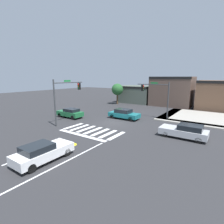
{
  "coord_description": "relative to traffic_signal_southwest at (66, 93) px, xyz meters",
  "views": [
    {
      "loc": [
        12.91,
        -19.38,
        6.24
      ],
      "look_at": [
        0.29,
        -0.98,
        1.67
      ],
      "focal_mm": 27.74,
      "sensor_mm": 36.0,
      "label": 1
    }
  ],
  "objects": [
    {
      "name": "ground_plane",
      "position": [
        5.11,
        3.9,
        -4.08
      ],
      "size": [
        120.0,
        120.0,
        0.0
      ],
      "primitive_type": "plane",
      "color": "#2B2B2D"
    },
    {
      "name": "crosswalk_near",
      "position": [
        5.11,
        -0.6,
        -4.08
      ],
      "size": [
        7.07,
        3.15,
        0.01
      ],
      "color": "silver",
      "rests_on": "ground_plane"
    },
    {
      "name": "lane_markings",
      "position": [
        6.17,
        -8.84,
        -4.08
      ],
      "size": [
        6.8,
        24.25,
        0.01
      ],
      "color": "white",
      "rests_on": "ground_plane"
    },
    {
      "name": "bike_detector_marking",
      "position": [
        6.31,
        -5.05,
        -4.08
      ],
      "size": [
        0.91,
        0.91,
        0.01
      ],
      "color": "yellow",
      "rests_on": "ground_plane"
    },
    {
      "name": "curb_corner_northeast",
      "position": [
        13.6,
        13.32,
        -4.01
      ],
      "size": [
        10.0,
        10.6,
        0.15
      ],
      "color": "#9E998E",
      "rests_on": "ground_plane"
    },
    {
      "name": "storefront_row",
      "position": [
        8.22,
        22.89,
        -1.33
      ],
      "size": [
        25.9,
        6.45,
        6.26
      ],
      "color": "#4C564C",
      "rests_on": "ground_plane"
    },
    {
      "name": "traffic_signal_southwest",
      "position": [
        0.0,
        0.0,
        0.0
      ],
      "size": [
        0.32,
        5.01,
        5.91
      ],
      "rotation": [
        0.0,
        0.0,
        1.57
      ],
      "color": "#383A3D",
      "rests_on": "ground_plane"
    },
    {
      "name": "traffic_signal_northeast",
      "position": [
        8.78,
        9.72,
        -0.26
      ],
      "size": [
        5.02,
        0.32,
        5.5
      ],
      "rotation": [
        0.0,
        0.0,
        3.14
      ],
      "color": "#383A3D",
      "rests_on": "ground_plane"
    },
    {
      "name": "car_white",
      "position": [
        6.94,
        -8.49,
        -3.36
      ],
      "size": [
        1.82,
        4.44,
        1.42
      ],
      "rotation": [
        0.0,
        0.0,
        1.57
      ],
      "color": "white",
      "rests_on": "ground_plane"
    },
    {
      "name": "car_silver",
      "position": [
        14.57,
        2.86,
        -3.34
      ],
      "size": [
        4.67,
        1.94,
        1.47
      ],
      "rotation": [
        0.0,
        0.0,
        3.14
      ],
      "color": "#B7BABF",
      "rests_on": "ground_plane"
    },
    {
      "name": "car_green",
      "position": [
        -2.14,
        2.48,
        -3.34
      ],
      "size": [
        4.26,
        1.79,
        1.43
      ],
      "rotation": [
        0.0,
        0.0,
        3.14
      ],
      "color": "#1E6638",
      "rests_on": "ground_plane"
    },
    {
      "name": "car_teal",
      "position": [
        5.13,
        6.49,
        -3.33
      ],
      "size": [
        4.65,
        1.89,
        1.48
      ],
      "color": "#196B70",
      "rests_on": "ground_plane"
    },
    {
      "name": "roadside_tree",
      "position": [
        -3.39,
        17.9,
        -0.72
      ],
      "size": [
        2.62,
        2.62,
        4.71
      ],
      "color": "#4C3823",
      "rests_on": "ground_plane"
    }
  ]
}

